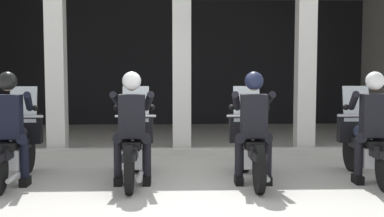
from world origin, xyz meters
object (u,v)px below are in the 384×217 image
object	(u,v)px
motorcycle_far_left	(16,147)
police_officer_far_right	(373,118)
police_officer_far_left	(9,119)
police_officer_center_left	(132,118)
police_officer_center_right	(254,118)
motorcycle_center_left	(134,146)
motorcycle_center_right	(250,146)
motorcycle_far_right	(365,145)

from	to	relation	value
motorcycle_far_left	police_officer_far_right	xyz separation A→B (m)	(5.07, -0.31, 0.44)
police_officer_far_left	police_officer_center_left	size ratio (longest dim) A/B	1.00
motorcycle_far_left	police_officer_center_left	world-z (taller)	police_officer_center_left
motorcycle_far_left	police_officer_center_right	world-z (taller)	police_officer_center_right
police_officer_center_left	police_officer_far_right	world-z (taller)	same
police_officer_far_left	motorcycle_far_left	bearing A→B (deg)	84.81
police_officer_center_right	police_officer_far_right	world-z (taller)	same
motorcycle_far_left	motorcycle_center_left	world-z (taller)	same
motorcycle_far_left	motorcycle_center_right	size ratio (longest dim) A/B	1.00
motorcycle_center_right	motorcycle_far_right	xyz separation A→B (m)	(1.69, -0.01, 0.00)
police_officer_far_left	police_officer_far_right	size ratio (longest dim) A/B	1.00
police_officer_center_left	police_officer_far_right	bearing A→B (deg)	-2.56
motorcycle_far_left	police_officer_far_right	world-z (taller)	police_officer_far_right
motorcycle_far_left	motorcycle_far_right	size ratio (longest dim) A/B	1.00
motorcycle_far_left	police_officer_far_left	world-z (taller)	police_officer_far_left
police_officer_far_left	motorcycle_center_left	xyz separation A→B (m)	(1.69, 0.29, -0.44)
police_officer_far_right	police_officer_center_left	bearing A→B (deg)	-179.56
police_officer_center_right	motorcycle_far_right	bearing A→B (deg)	12.55
police_officer_center_right	police_officer_far_right	distance (m)	1.69
motorcycle_far_left	motorcycle_center_left	xyz separation A→B (m)	(1.69, 0.01, 0.00)
motorcycle_far_left	motorcycle_center_left	bearing A→B (deg)	-4.59
police_officer_far_right	police_officer_center_right	bearing A→B (deg)	-179.19
police_officer_far_left	police_officer_far_right	xyz separation A→B (m)	(5.07, -0.02, 0.00)
police_officer_center_left	police_officer_center_right	xyz separation A→B (m)	(1.69, -0.03, 0.00)
motorcycle_center_left	police_officer_center_right	distance (m)	1.77
motorcycle_center_right	motorcycle_far_right	size ratio (longest dim) A/B	1.00
police_officer_far_left	police_officer_center_right	distance (m)	3.38
police_officer_far_left	motorcycle_far_right	size ratio (longest dim) A/B	0.78
police_officer_far_left	motorcycle_center_right	size ratio (longest dim) A/B	0.78
motorcycle_center_right	police_officer_far_right	size ratio (longest dim) A/B	1.29
motorcycle_far_left	motorcycle_center_right	bearing A→B (deg)	-5.23
motorcycle_center_right	motorcycle_far_right	distance (m)	1.69
motorcycle_far_right	police_officer_center_right	bearing A→B (deg)	-169.66
motorcycle_far_left	police_officer_center_right	xyz separation A→B (m)	(3.38, -0.30, 0.44)
police_officer_far_left	police_officer_center_right	size ratio (longest dim) A/B	1.00
motorcycle_center_left	police_officer_center_left	world-z (taller)	police_officer_center_left
motorcycle_far_left	police_officer_far_left	xyz separation A→B (m)	(-0.00, -0.28, 0.44)
police_officer_far_left	motorcycle_center_left	bearing A→B (deg)	4.92
police_officer_far_left	police_officer_far_right	distance (m)	5.07
motorcycle_center_right	police_officer_center_right	bearing A→B (deg)	-87.04
motorcycle_far_right	police_officer_far_right	size ratio (longest dim) A/B	1.29
motorcycle_far_left	motorcycle_far_right	world-z (taller)	same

